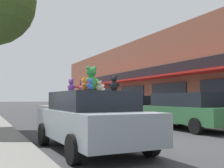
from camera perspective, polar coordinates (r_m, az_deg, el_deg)
ground_plane at (r=8.32m, az=14.48°, el=-11.95°), size 260.00×260.00×0.00m
storefront_row at (r=25.72m, az=18.33°, el=1.24°), size 12.94×41.32×6.31m
plush_art_car at (r=7.21m, az=-4.22°, el=-7.15°), size 2.10×4.23×1.49m
teddy_bear_giant at (r=7.47m, az=-4.24°, el=0.92°), size 0.52×0.34×0.69m
teddy_bear_pink at (r=8.11m, az=-5.84°, el=-0.54°), size 0.25×0.16×0.35m
teddy_bear_white at (r=8.22m, az=-1.91°, el=-0.95°), size 0.18×0.11×0.24m
teddy_bear_black at (r=6.71m, az=0.43°, el=0.13°), size 0.27×0.26×0.39m
teddy_bear_red at (r=6.90m, az=-4.78°, el=-0.53°), size 0.18×0.13×0.24m
teddy_bear_purple at (r=7.87m, az=-8.30°, el=-0.35°), size 0.23×0.28×0.38m
teddy_bear_blue at (r=6.07m, az=-4.54°, el=-0.13°), size 0.19×0.15×0.25m
teddy_bear_cream at (r=7.42m, az=-2.62°, el=-0.50°), size 0.22×0.17×0.30m
teddy_bear_orange at (r=6.18m, az=-5.61°, el=0.02°), size 0.17×0.22×0.30m
parked_car_far_center at (r=12.49m, az=15.08°, el=-5.06°), size 1.93×4.75×1.56m
parked_car_far_right at (r=16.30m, az=4.50°, el=-4.87°), size 1.97×4.19×1.48m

